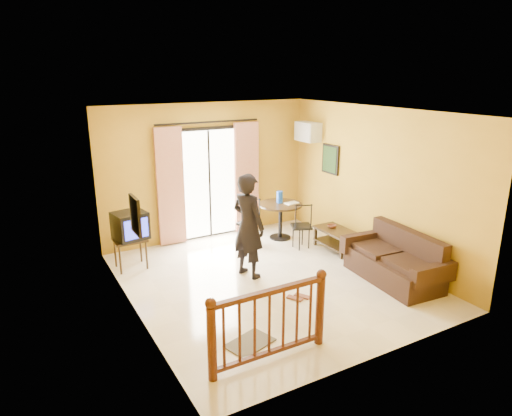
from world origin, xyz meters
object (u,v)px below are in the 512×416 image
coffee_table (337,237)px  television (130,225)px  dining_table (281,211)px  sofa (396,262)px  standing_person (248,226)px

coffee_table → television: bearing=163.4°
dining_table → sofa: bearing=-76.8°
dining_table → coffee_table: 1.30m
television → standing_person: 2.10m
coffee_table → sofa: sofa is taller
standing_person → sofa: bearing=-141.9°
coffee_table → standing_person: 2.16m
television → standing_person: (1.65, -1.29, 0.10)m
television → dining_table: bearing=-11.1°
television → sofa: bearing=-46.4°
coffee_table → standing_person: size_ratio=0.52×
coffee_table → sofa: size_ratio=0.51×
television → dining_table: size_ratio=0.68×
dining_table → sofa: (0.62, -2.65, -0.28)m
dining_table → coffee_table: (0.61, -1.10, -0.32)m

